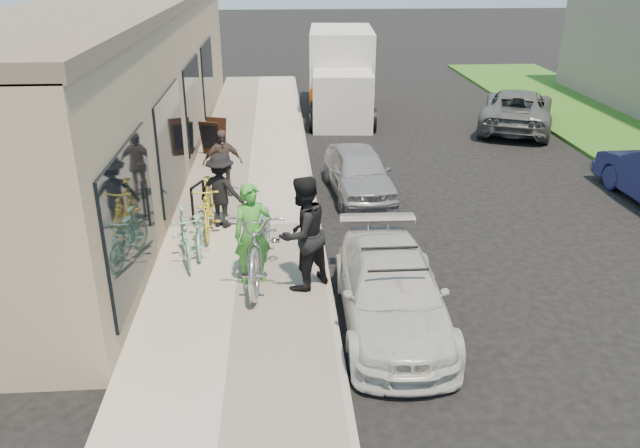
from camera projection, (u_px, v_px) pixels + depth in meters
name	position (u px, v px, depth m)	size (l,w,h in m)	color
ground	(357.00, 302.00, 10.27)	(120.00, 120.00, 0.00)	black
sidewalk	(243.00, 228.00, 12.86)	(3.00, 34.00, 0.15)	#A59F94
curb	(318.00, 226.00, 12.96)	(0.12, 34.00, 0.13)	gray
storefront	(124.00, 84.00, 16.41)	(3.60, 20.00, 4.22)	tan
bike_rack	(198.00, 198.00, 12.87)	(0.24, 0.54, 0.81)	black
sandwich_board	(213.00, 137.00, 17.19)	(0.74, 0.75, 0.96)	black
sedan_white	(392.00, 292.00, 9.46)	(1.65, 3.87, 1.15)	beige
sedan_silver	(359.00, 172.00, 14.65)	(1.34, 3.33, 1.13)	#9D9CA1
moving_truck	(341.00, 77.00, 22.19)	(2.60, 5.95, 2.85)	beige
far_car_gray	(517.00, 109.00, 20.27)	(2.13, 4.61, 1.28)	#4E5153
tandem_bike	(261.00, 238.00, 10.56)	(0.92, 2.63, 1.38)	#B2B2B4
woman_rider	(252.00, 234.00, 10.30)	(0.63, 0.41, 1.73)	green
man_standing	(303.00, 233.00, 10.09)	(0.94, 0.73, 1.93)	black
cruiser_bike_a	(184.00, 236.00, 11.16)	(0.45, 1.59, 0.96)	#8CD2BD
cruiser_bike_b	(199.00, 229.00, 11.63)	(0.53, 1.51, 0.79)	#8CD2BD
cruiser_bike_c	(208.00, 207.00, 12.31)	(0.50, 1.76, 1.06)	gold
bystander_a	(221.00, 191.00, 12.47)	(0.99, 0.57, 1.54)	black
bystander_b	(222.00, 163.00, 14.14)	(0.90, 0.37, 1.53)	brown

